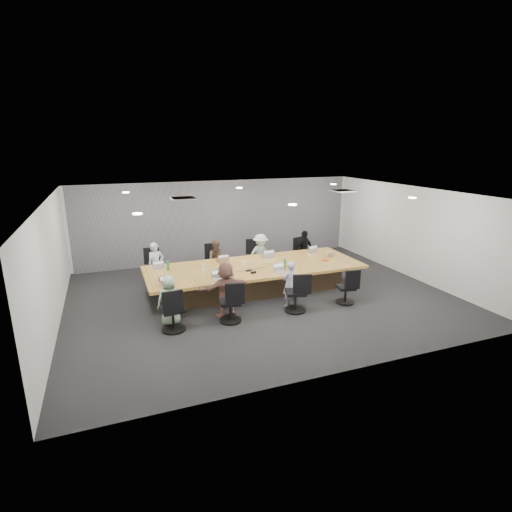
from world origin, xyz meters
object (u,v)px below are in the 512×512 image
object	(u,v)px
conference_table	(255,277)
chair_6	(295,295)
chair_4	(173,313)
canvas_bag	(329,254)
chair_0	(155,269)
bottle_green_left	(168,266)
person_5	(226,289)
chair_7	(346,290)
laptop_6	(281,272)
laptop_4	(166,286)
laptop_5	(219,279)
chair_1	(214,263)
laptop_3	(312,251)
person_2	(261,254)
snack_packet	(325,260)
chair_3	(299,256)
person_1	(217,260)
person_6	(290,284)
laptop_0	(158,267)
person_4	(170,300)
bottle_clear	(202,269)
laptop_1	(222,260)
person_0	(156,265)
person_3	(304,250)
laptop_2	(267,256)
stapler	(253,272)
mug_brown	(160,280)
chair_2	(257,258)

from	to	relation	value
conference_table	chair_6	world-z (taller)	chair_6
chair_4	canvas_bag	bearing A→B (deg)	14.95
chair_0	bottle_green_left	bearing A→B (deg)	112.48
chair_4	person_5	world-z (taller)	person_5
chair_7	laptop_6	world-z (taller)	laptop_6
laptop_4	laptop_5	xyz separation A→B (m)	(1.33, 0.00, 0.00)
chair_6	bottle_green_left	xyz separation A→B (m)	(-2.76, 2.11, 0.46)
chair_1	chair_6	bearing A→B (deg)	115.38
laptop_3	person_5	bearing A→B (deg)	18.21
chair_6	person_2	xyz separation A→B (m)	(0.26, 3.05, 0.24)
chair_7	bottle_green_left	size ratio (longest dim) A/B	2.75
snack_packet	chair_3	bearing A→B (deg)	86.08
person_1	person_6	world-z (taller)	person_1
bottle_green_left	chair_3	bearing A→B (deg)	15.80
laptop_0	person_6	xyz separation A→B (m)	(2.98, -2.15, -0.15)
chair_3	chair_4	xyz separation A→B (m)	(-4.81, -3.40, 0.05)
chair_4	person_6	distance (m)	3.04
conference_table	laptop_3	bearing A→B (deg)	19.73
person_5	snack_packet	xyz separation A→B (m)	(3.34, 1.08, 0.08)
person_4	canvas_bag	distance (m)	5.22
chair_1	laptop_4	bearing A→B (deg)	59.99
bottle_clear	laptop_1	bearing A→B (deg)	48.84
laptop_3	person_5	world-z (taller)	person_5
chair_7	person_0	xyz separation A→B (m)	(-4.43, 3.05, 0.29)
canvas_bag	snack_packet	size ratio (longest dim) A/B	1.37
person_3	snack_packet	distance (m)	1.63
person_0	laptop_3	xyz separation A→B (m)	(4.77, -0.55, 0.10)
person_3	laptop_6	world-z (taller)	person_3
laptop_0	laptop_1	xyz separation A→B (m)	(1.83, 0.00, 0.00)
laptop_2	person_4	xyz separation A→B (m)	(-3.28, -2.15, -0.16)
conference_table	stapler	xyz separation A→B (m)	(-0.27, -0.63, 0.37)
chair_4	canvas_bag	xyz separation A→B (m)	(5.01, 1.79, 0.39)
laptop_3	bottle_green_left	world-z (taller)	bottle_green_left
chair_0	person_3	size ratio (longest dim) A/B	0.65
laptop_3	bottle_clear	size ratio (longest dim) A/B	1.32
laptop_1	laptop_6	xyz separation A→B (m)	(1.15, -1.60, 0.00)
conference_table	bottle_green_left	distance (m)	2.41
chair_1	mug_brown	xyz separation A→B (m)	(-1.94, -2.14, 0.40)
person_5	stapler	bearing A→B (deg)	-152.65
chair_0	bottle_clear	size ratio (longest dim) A/B	3.51
conference_table	laptop_4	distance (m)	2.72
laptop_5	bottle_green_left	bearing A→B (deg)	138.41
chair_2	laptop_6	xyz separation A→B (m)	(-0.26, -2.50, 0.32)
laptop_2	mug_brown	bearing A→B (deg)	17.15
laptop_2	mug_brown	size ratio (longest dim) A/B	2.98
chair_2	chair_3	xyz separation A→B (m)	(1.53, 0.00, -0.07)
person_4	snack_packet	xyz separation A→B (m)	(4.67, 1.08, 0.17)
laptop_3	stapler	distance (m)	2.89
chair_4	laptop_1	bearing A→B (deg)	48.58
chair_2	laptop_5	distance (m)	3.19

